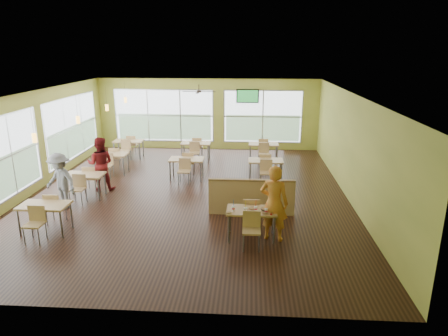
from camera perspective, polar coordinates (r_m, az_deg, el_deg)
The scene contains 20 objects.
room at distance 12.47m, azimuth -5.20°, elevation 3.26°, with size 12.00×12.04×3.20m.
window_bays at distance 16.02m, azimuth -12.95°, elevation 5.47°, with size 9.24×10.24×2.38m.
main_table at distance 9.78m, azimuth 3.96°, elevation -6.59°, with size 1.22×1.52×0.87m.
half_wall_divider at distance 11.17m, azimuth 3.94°, elevation -4.15°, with size 2.40×0.14×1.04m.
dining_tables at distance 14.54m, azimuth -8.18°, elevation 1.16°, with size 6.92×8.72×0.87m.
pendant_lights at distance 13.80m, azimuth -18.22°, elevation 7.41°, with size 0.11×7.31×0.86m.
ceiling_fan at distance 15.18m, azimuth -3.60°, elevation 10.87°, with size 1.25×1.25×0.29m.
tv_backwall at distance 17.99m, azimuth 3.39°, elevation 10.22°, with size 1.00×0.07×0.60m.
man_plaid at distance 9.66m, azimuth 7.15°, elevation -5.01°, with size 0.69×0.45×1.89m, color #DD5418.
patron_maroon at distance 13.61m, azimuth -17.24°, elevation 0.58°, with size 0.86×0.67×1.76m, color maroon.
patron_grey at distance 12.41m, azimuth -22.33°, elevation -1.73°, with size 1.07×0.62×1.66m, color slate.
cup_blue at distance 9.63m, azimuth 1.37°, elevation -5.75°, with size 0.09×0.09×0.32m.
cup_yellow at distance 9.50m, azimuth 3.08°, elevation -6.05°, with size 0.10×0.10×0.36m.
cup_red_near at distance 9.63m, azimuth 4.55°, elevation -5.81°, with size 0.09×0.09×0.31m.
cup_red_far at distance 9.54m, azimuth 6.04°, elevation -6.09°, with size 0.08×0.08×0.30m.
food_basket at distance 9.72m, azimuth 5.91°, elevation -5.85°, with size 0.23×0.23×0.05m.
ketchup_cup at distance 9.49m, azimuth 6.76°, elevation -6.59°, with size 0.05×0.05×0.02m, color #B80B07.
wrapper_left at distance 9.51m, azimuth 0.66°, elevation -6.37°, with size 0.15×0.13×0.04m, color tan.
wrapper_mid at distance 9.76m, azimuth 4.11°, elevation -5.74°, with size 0.21×0.18×0.05m, color tan.
wrapper_right at distance 9.53m, azimuth 5.85°, elevation -6.41°, with size 0.13×0.12×0.03m, color tan.
Camera 1 is at (1.91, -11.98, 4.51)m, focal length 32.00 mm.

